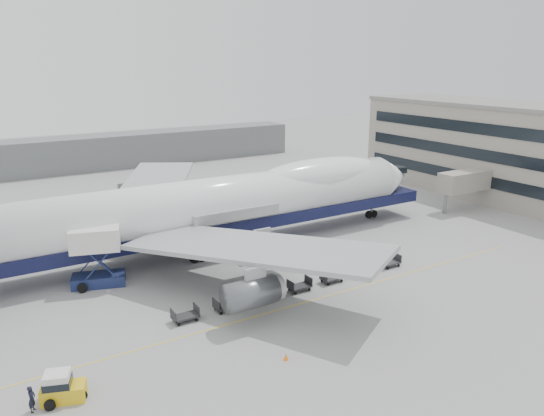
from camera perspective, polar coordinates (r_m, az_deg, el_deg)
ground at (r=55.79m, az=-0.44°, el=-7.96°), size 260.00×260.00×0.00m
apron_line at (r=51.22m, az=3.10°, el=-10.24°), size 60.00×0.15×0.01m
hangar at (r=116.45m, az=-23.18°, el=5.10°), size 110.00×8.00×7.00m
airliner at (r=64.19m, az=-5.52°, el=0.48°), size 67.00×55.30×19.98m
catering_truck at (r=56.70m, az=-18.39°, el=-4.66°), size 5.77×4.70×6.16m
baggage_tug at (r=40.50m, az=-21.73°, el=-17.54°), size 3.23×2.44×2.11m
ground_worker at (r=40.15m, az=-24.43°, el=-18.19°), size 0.73×0.81×1.86m
traffic_cone at (r=42.49m, az=1.52°, el=-15.69°), size 0.38×0.38×0.55m
dolly_0 at (r=48.44m, az=-9.33°, el=-11.35°), size 2.30×1.35×1.30m
dolly_1 at (r=49.92m, az=-4.92°, el=-10.34°), size 2.30×1.35×1.30m
dolly_2 at (r=51.68m, az=-0.82°, el=-9.33°), size 2.30×1.35×1.30m
dolly_3 at (r=53.70m, az=2.97°, el=-8.35°), size 2.30×1.35×1.30m
dolly_4 at (r=55.94m, az=6.45°, el=-7.41°), size 2.30×1.35×1.30m
dolly_5 at (r=58.39m, az=9.64°, el=-6.52°), size 2.30×1.35×1.30m
dolly_6 at (r=61.01m, az=12.56°, el=-5.69°), size 2.30×1.35×1.30m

